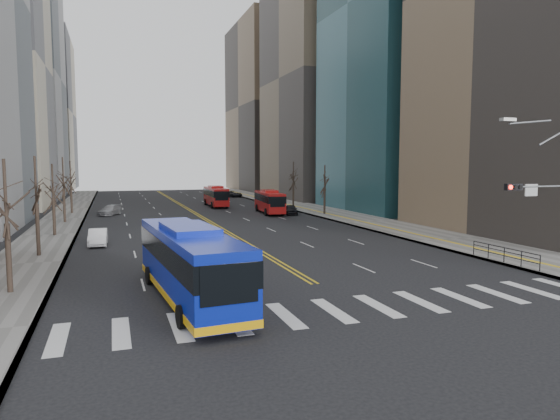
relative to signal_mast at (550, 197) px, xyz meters
name	(u,v)px	position (x,y,z in m)	size (l,w,h in m)	color
ground	(356,308)	(-13.77, -2.00, -4.86)	(220.00, 220.00, 0.00)	black
sidewalk_right	(320,211)	(3.73, 43.00, -4.78)	(7.00, 130.00, 0.15)	slate
sidewalk_left	(63,219)	(-30.27, 43.00, -4.78)	(5.00, 130.00, 0.15)	slate
crosswalk	(356,308)	(-13.77, -2.00, -4.85)	(26.70, 4.00, 0.01)	silver
centerline	(187,209)	(-13.77, 53.00, -4.85)	(0.55, 100.00, 0.01)	gold
office_towers	(174,64)	(-13.64, 66.51, 19.07)	(83.00, 134.00, 58.00)	gray
signal_mast	(550,197)	(0.00, 0.00, 0.00)	(5.37, 0.37, 9.39)	slate
pedestrian_railing	(504,252)	(0.53, 4.00, -4.03)	(0.06, 6.06, 1.02)	black
street_trees	(147,182)	(-20.94, 32.55, 0.02)	(35.20, 47.20, 7.60)	#31261E
blue_bus	(189,261)	(-21.01, 2.00, -2.87)	(3.88, 13.27, 3.78)	#0B1FAD
red_bus_near	(269,200)	(-4.12, 42.28, -3.06)	(3.26, 10.20, 3.21)	red
red_bus_far	(216,195)	(-8.88, 55.50, -3.02)	(2.83, 10.37, 3.29)	red
car_white	(98,237)	(-25.79, 21.30, -4.17)	(1.45, 4.16, 1.37)	silver
car_dark_mid	(291,210)	(-1.81, 39.91, -4.20)	(1.56, 3.88, 1.32)	black
car_silver	(110,210)	(-24.85, 46.69, -4.20)	(1.83, 4.51, 1.31)	gray
car_dark_far	(233,194)	(-1.27, 76.02, -4.23)	(2.07, 4.48, 1.25)	black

